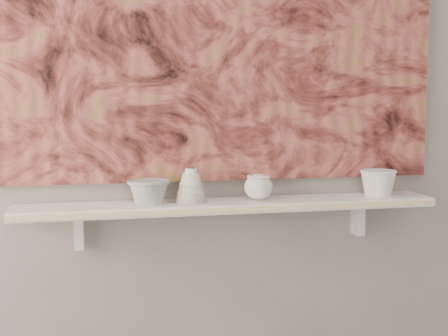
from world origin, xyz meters
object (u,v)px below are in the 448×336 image
object	(u,v)px
painting	(224,16)
bowl_grey	(149,191)
shelf	(230,205)
cup_cream	(258,187)
bell_vessel	(191,185)
bowl_white	(378,183)

from	to	relation	value
painting	bowl_grey	world-z (taller)	painting
shelf	cup_cream	bearing A→B (deg)	0.00
shelf	bowl_grey	bearing A→B (deg)	180.00
cup_cream	bowl_grey	bearing A→B (deg)	180.00
bowl_grey	bell_vessel	distance (m)	0.14
cup_cream	bowl_white	distance (m)	0.44
bowl_white	bell_vessel	bearing A→B (deg)	180.00
shelf	bowl_grey	distance (m)	0.27
bowl_white	cup_cream	bearing A→B (deg)	180.00
bowl_grey	cup_cream	size ratio (longest dim) A/B	1.46
bell_vessel	bowl_white	world-z (taller)	bell_vessel
painting	bowl_white	size ratio (longest dim) A/B	11.86
bowl_white	painting	bearing A→B (deg)	171.42
painting	cup_cream	world-z (taller)	painting
bowl_grey	bell_vessel	world-z (taller)	bell_vessel
painting	bell_vessel	xyz separation A→B (m)	(-0.13, -0.08, -0.55)
painting	bowl_grey	size ratio (longest dim) A/B	10.81
painting	bell_vessel	size ratio (longest dim) A/B	13.34
bowl_grey	bowl_white	bearing A→B (deg)	0.00
painting	cup_cream	bearing A→B (deg)	-39.37
bell_vessel	shelf	bearing A→B (deg)	0.00
bowl_grey	cup_cream	world-z (taller)	cup_cream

